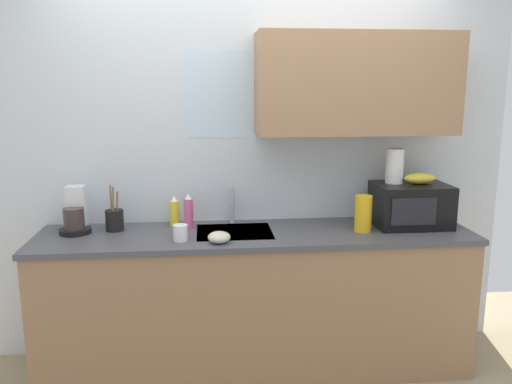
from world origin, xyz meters
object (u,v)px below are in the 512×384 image
at_px(dish_soap_bottle_pink, 189,211).
at_px(utensil_crock, 115,219).
at_px(banana_bunch, 420,179).
at_px(mug_white, 181,233).
at_px(coffee_maker, 75,215).
at_px(microwave, 411,205).
at_px(small_bowl, 219,237).
at_px(paper_towel_roll, 395,166).
at_px(dish_soap_bottle_yellow, 175,212).
at_px(cereal_canister, 363,214).

bearing_deg(dish_soap_bottle_pink, utensil_crock, -176.27).
bearing_deg(banana_bunch, utensil_crock, 177.91).
distance_m(banana_bunch, mug_white, 1.53).
xyz_separation_m(coffee_maker, mug_white, (0.64, -0.25, -0.06)).
xyz_separation_m(microwave, small_bowl, (-1.23, -0.25, -0.10)).
xyz_separation_m(mug_white, small_bowl, (0.22, -0.06, -0.02)).
bearing_deg(paper_towel_roll, small_bowl, -165.10).
relative_size(microwave, paper_towel_roll, 2.09).
bearing_deg(dish_soap_bottle_yellow, cereal_canister, -11.47).
distance_m(paper_towel_roll, dish_soap_bottle_yellow, 1.43).
xyz_separation_m(banana_bunch, mug_white, (-1.50, -0.19, -0.26)).
relative_size(banana_bunch, utensil_crock, 0.70).
bearing_deg(dish_soap_bottle_pink, small_bowl, -62.74).
xyz_separation_m(banana_bunch, dish_soap_bottle_yellow, (-1.55, 0.13, -0.21)).
distance_m(utensil_crock, small_bowl, 0.71).
bearing_deg(cereal_canister, banana_bunch, 14.38).
bearing_deg(coffee_maker, banana_bunch, -1.56).
height_order(dish_soap_bottle_pink, dish_soap_bottle_yellow, dish_soap_bottle_pink).
height_order(microwave, mug_white, microwave).
bearing_deg(small_bowl, banana_bunch, 11.07).
height_order(banana_bunch, utensil_crock, banana_bunch).
bearing_deg(cereal_canister, paper_towel_roll, 32.01).
distance_m(coffee_maker, dish_soap_bottle_yellow, 0.60).
bearing_deg(microwave, dish_soap_bottle_pink, 175.90).
bearing_deg(small_bowl, coffee_maker, 160.35).
relative_size(microwave, mug_white, 4.84).
bearing_deg(coffee_maker, dish_soap_bottle_pink, 3.43).
bearing_deg(utensil_crock, paper_towel_roll, -0.64).
xyz_separation_m(dish_soap_bottle_pink, small_bowl, (0.18, -0.35, -0.07)).
xyz_separation_m(dish_soap_bottle_yellow, mug_white, (0.05, -0.32, -0.05)).
bearing_deg(mug_white, dish_soap_bottle_pink, 82.13).
relative_size(utensil_crock, small_bowl, 2.18).
xyz_separation_m(microwave, cereal_canister, (-0.34, -0.10, -0.02)).
bearing_deg(cereal_canister, small_bowl, -170.41).
xyz_separation_m(microwave, banana_bunch, (0.05, 0.00, 0.17)).
bearing_deg(dish_soap_bottle_yellow, mug_white, -81.25).
xyz_separation_m(dish_soap_bottle_pink, cereal_canister, (1.07, -0.20, 0.01)).
distance_m(paper_towel_roll, mug_white, 1.41).
xyz_separation_m(paper_towel_roll, mug_white, (-1.35, -0.24, -0.33)).
relative_size(dish_soap_bottle_pink, small_bowl, 1.68).
distance_m(banana_bunch, small_bowl, 1.33).
height_order(paper_towel_roll, mug_white, paper_towel_roll).
distance_m(banana_bunch, dish_soap_bottle_pink, 1.48).
xyz_separation_m(banana_bunch, small_bowl, (-1.28, -0.25, -0.27)).
distance_m(mug_white, utensil_crock, 0.49).
height_order(coffee_maker, dish_soap_bottle_yellow, coffee_maker).
distance_m(coffee_maker, small_bowl, 0.92).
relative_size(microwave, dish_soap_bottle_yellow, 2.30).
xyz_separation_m(paper_towel_roll, small_bowl, (-1.13, -0.30, -0.35)).
relative_size(dish_soap_bottle_pink, cereal_canister, 0.98).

